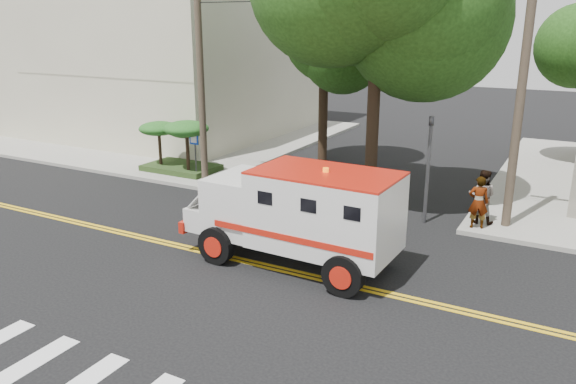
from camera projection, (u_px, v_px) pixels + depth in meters
The scene contains 12 objects.
ground at pixel (238, 260), 15.94m from camera, with size 100.00×100.00×0.00m, color black.
sidewalk_nw at pixel (174, 135), 33.45m from camera, with size 17.00×17.00×0.15m, color gray.
building_left at pixel (159, 45), 34.16m from camera, with size 16.00×14.00×10.00m, color #B7B096.
utility_pole_left at pixel (200, 74), 22.25m from camera, with size 0.28×0.28×9.00m, color #382D23.
utility_pole_right at pixel (521, 90), 16.98m from camera, with size 0.28×0.28×9.00m, color #382D23.
tree_left at pixel (329, 40), 25.43m from camera, with size 4.48×4.20×7.70m.
traffic_signal at pixel (429, 158), 18.27m from camera, with size 0.15×0.18×3.60m.
accessibility_sign at pixel (195, 149), 23.57m from camera, with size 0.45×0.10×2.02m.
palm_planter at pixel (178, 138), 24.44m from camera, with size 3.52×2.63×2.36m.
armored_truck at pixel (299, 211), 15.19m from camera, with size 6.14×2.62×2.77m.
pedestrian_a at pixel (478, 202), 17.76m from camera, with size 0.62×0.41×1.71m, color gray.
pedestrian_b at pixel (482, 196), 18.23m from camera, with size 0.87×0.68×1.79m, color gray.
Camera 1 is at (8.27, -12.24, 6.45)m, focal length 35.00 mm.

